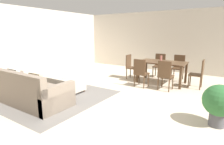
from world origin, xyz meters
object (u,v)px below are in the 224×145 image
(dining_chair_near_right, at_px, (165,74))
(potted_plant, at_px, (219,102))
(dining_chair_far_left, at_px, (159,64))
(dining_chair_head_west, at_px, (131,65))
(dining_chair_head_east, at_px, (199,72))
(dining_chair_near_left, at_px, (141,71))
(dining_table, at_px, (162,64))
(ottoman_table, at_px, (66,83))
(couch, at_px, (28,91))
(dining_chair_far_right, at_px, (178,66))
(book_on_ottoman, at_px, (67,78))
(vase_centerpiece, at_px, (161,59))

(dining_chair_near_right, xyz_separation_m, potted_plant, (1.51, -1.62, -0.04))
(potted_plant, bearing_deg, dining_chair_near_right, 132.87)
(dining_chair_far_left, relative_size, dining_chair_head_west, 1.00)
(dining_chair_head_east, bearing_deg, dining_chair_near_left, -151.42)
(dining_table, distance_m, dining_chair_head_east, 1.20)
(ottoman_table, relative_size, dining_chair_head_east, 1.29)
(couch, xyz_separation_m, ottoman_table, (0.06, 1.20, -0.06))
(dining_chair_near_right, relative_size, dining_chair_far_right, 1.00)
(ottoman_table, xyz_separation_m, dining_chair_far_right, (2.52, 3.30, 0.29))
(dining_chair_head_east, distance_m, book_on_ottoman, 4.10)
(dining_chair_head_east, bearing_deg, ottoman_table, -143.73)
(dining_chair_near_left, relative_size, dining_chair_near_right, 1.00)
(dining_chair_head_west, height_order, vase_centerpiece, vase_centerpiece)
(dining_table, xyz_separation_m, dining_chair_far_left, (-0.37, 0.86, -0.15))
(dining_chair_far_left, bearing_deg, dining_chair_near_right, -65.95)
(book_on_ottoman, bearing_deg, couch, -96.10)
(dining_chair_far_left, bearing_deg, book_on_ottoman, -117.35)
(couch, relative_size, vase_centerpiece, 11.36)
(ottoman_table, height_order, dining_chair_near_right, dining_chair_near_right)
(ottoman_table, relative_size, book_on_ottoman, 4.57)
(dining_chair_far_left, distance_m, potted_plant, 3.96)
(couch, bearing_deg, dining_chair_head_west, 74.12)
(dining_chair_far_right, relative_size, potted_plant, 1.14)
(dining_chair_near_right, xyz_separation_m, dining_chair_head_east, (0.82, 0.79, 0.00))
(dining_chair_head_west, bearing_deg, vase_centerpiece, 3.28)
(dining_chair_far_left, bearing_deg, ottoman_table, -118.39)
(dining_chair_near_right, height_order, dining_chair_far_left, same)
(dining_chair_near_right, bearing_deg, dining_chair_far_right, 90.15)
(dining_chair_far_right, height_order, vase_centerpiece, vase_centerpiece)
(dining_chair_head_east, bearing_deg, dining_chair_far_left, 151.33)
(dining_chair_near_right, height_order, book_on_ottoman, dining_chair_near_right)
(dining_chair_near_left, xyz_separation_m, dining_chair_head_east, (1.59, 0.87, 0.00))
(ottoman_table, xyz_separation_m, potted_plant, (4.03, 0.04, 0.25))
(dining_chair_near_right, bearing_deg, dining_chair_far_left, 114.05)
(ottoman_table, relative_size, dining_chair_near_left, 1.29)
(ottoman_table, relative_size, dining_table, 0.74)
(dining_chair_head_east, distance_m, vase_centerpiece, 1.28)
(dining_chair_far_left, bearing_deg, dining_chair_near_left, -91.18)
(dining_chair_head_west, relative_size, book_on_ottoman, 3.54)
(dining_chair_near_left, bearing_deg, dining_chair_head_east, 28.58)
(dining_table, relative_size, vase_centerpiece, 8.03)
(dining_chair_near_right, xyz_separation_m, vase_centerpiece, (-0.42, 0.81, 0.34))
(potted_plant, bearing_deg, couch, -163.16)
(dining_chair_near_left, distance_m, dining_chair_head_east, 1.81)
(couch, height_order, ottoman_table, couch)
(ottoman_table, bearing_deg, dining_chair_far_left, 61.61)
(dining_chair_near_right, bearing_deg, dining_chair_head_east, 44.00)
(dining_chair_far_left, xyz_separation_m, potted_plant, (2.24, -3.27, -0.04))
(dining_table, distance_m, potted_plant, 3.06)
(ottoman_table, bearing_deg, book_on_ottoman, -10.82)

